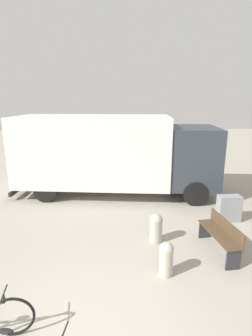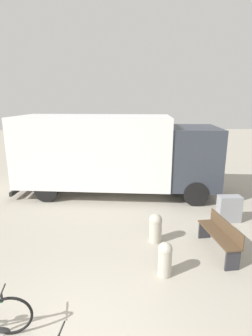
{
  "view_description": "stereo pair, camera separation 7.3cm",
  "coord_description": "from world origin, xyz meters",
  "px_view_note": "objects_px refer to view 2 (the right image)",
  "views": [
    {
      "loc": [
        0.59,
        -3.24,
        3.69
      ],
      "look_at": [
        1.03,
        4.61,
        1.63
      ],
      "focal_mm": 28.0,
      "sensor_mm": 36.0,
      "label": 1
    },
    {
      "loc": [
        0.67,
        -3.25,
        3.69
      ],
      "look_at": [
        1.03,
        4.61,
        1.63
      ],
      "focal_mm": 28.0,
      "sensor_mm": 36.0,
      "label": 2
    }
  ],
  "objects_px": {
    "bollard_near_bench": "(165,258)",
    "park_bench": "(220,235)",
    "bollard_far_bench": "(156,227)",
    "utility_box": "(229,209)",
    "delivery_truck": "(114,152)"
  },
  "relations": [
    {
      "from": "bollard_near_bench",
      "to": "utility_box",
      "type": "distance_m",
      "value": 3.53
    },
    {
      "from": "park_bench",
      "to": "bollard_far_bench",
      "type": "relative_size",
      "value": 1.98
    },
    {
      "from": "bollard_far_bench",
      "to": "park_bench",
      "type": "bearing_deg",
      "value": -21.36
    },
    {
      "from": "bollard_far_bench",
      "to": "utility_box",
      "type": "distance_m",
      "value": 2.71
    },
    {
      "from": "bollard_near_bench",
      "to": "park_bench",
      "type": "bearing_deg",
      "value": 27.85
    },
    {
      "from": "delivery_truck",
      "to": "bollard_far_bench",
      "type": "xyz_separation_m",
      "value": [
        1.09,
        -3.9,
        -1.28
      ]
    },
    {
      "from": "park_bench",
      "to": "bollard_far_bench",
      "type": "bearing_deg",
      "value": 63.15
    },
    {
      "from": "bollard_far_bench",
      "to": "utility_box",
      "type": "bearing_deg",
      "value": 24.11
    },
    {
      "from": "bollard_far_bench",
      "to": "utility_box",
      "type": "relative_size",
      "value": 0.96
    },
    {
      "from": "park_bench",
      "to": "bollard_near_bench",
      "type": "bearing_deg",
      "value": 112.35
    },
    {
      "from": "delivery_truck",
      "to": "utility_box",
      "type": "distance_m",
      "value": 4.71
    },
    {
      "from": "park_bench",
      "to": "bollard_far_bench",
      "type": "height_order",
      "value": "park_bench"
    },
    {
      "from": "bollard_near_bench",
      "to": "utility_box",
      "type": "height_order",
      "value": "utility_box"
    },
    {
      "from": "park_bench",
      "to": "utility_box",
      "type": "distance_m",
      "value": 1.95
    },
    {
      "from": "park_bench",
      "to": "bollard_far_bench",
      "type": "distance_m",
      "value": 1.62
    }
  ]
}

